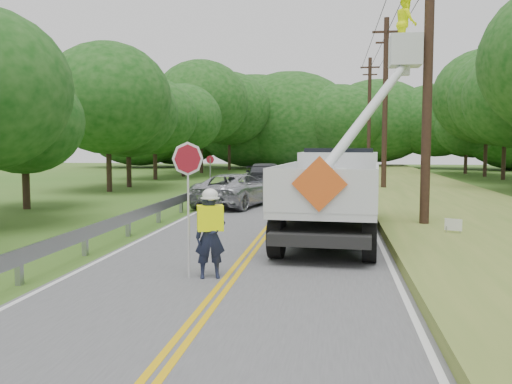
# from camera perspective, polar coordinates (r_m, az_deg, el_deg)

# --- Properties ---
(ground) EXTENTS (140.00, 140.00, 0.00)m
(ground) POSITION_cam_1_polar(r_m,az_deg,el_deg) (9.93, -4.91, -11.65)
(ground) COLOR #2F5F19
(ground) RESTS_ON ground
(road) EXTENTS (7.20, 96.00, 0.03)m
(road) POSITION_cam_1_polar(r_m,az_deg,el_deg) (23.54, 2.70, -1.96)
(road) COLOR #505052
(road) RESTS_ON ground
(guardrail) EXTENTS (0.18, 48.00, 0.77)m
(guardrail) POSITION_cam_1_polar(r_m,az_deg,el_deg) (25.05, -6.29, -0.31)
(guardrail) COLOR gray
(guardrail) RESTS_ON ground
(utility_poles) EXTENTS (1.60, 43.30, 10.00)m
(utility_poles) POSITION_cam_1_polar(r_m,az_deg,el_deg) (26.55, 14.35, 10.05)
(utility_poles) COLOR black
(utility_poles) RESTS_ON ground
(tall_grass_verge) EXTENTS (7.00, 96.00, 0.30)m
(tall_grass_verge) POSITION_cam_1_polar(r_m,az_deg,el_deg) (23.94, 19.89, -1.79)
(tall_grass_verge) COLOR #5A762D
(tall_grass_verge) RESTS_ON ground
(treeline_left) EXTENTS (10.58, 58.42, 10.87)m
(treeline_left) POSITION_cam_1_polar(r_m,az_deg,el_deg) (42.63, -9.38, 8.78)
(treeline_left) COLOR #332319
(treeline_left) RESTS_ON ground
(treeline_horizon) EXTENTS (57.61, 14.70, 11.40)m
(treeline_horizon) POSITION_cam_1_polar(r_m,az_deg,el_deg) (65.54, 5.51, 7.24)
(treeline_horizon) COLOR #0E420E
(treeline_horizon) RESTS_ON ground
(flagger) EXTENTS (1.09, 0.62, 2.85)m
(flagger) POSITION_cam_1_polar(r_m,az_deg,el_deg) (11.74, -4.75, -3.87)
(flagger) COLOR #191E33
(flagger) RESTS_ON road
(bucket_truck) EXTENTS (4.26, 7.85, 7.38)m
(bucket_truck) POSITION_cam_1_polar(r_m,az_deg,el_deg) (17.50, 8.53, 1.04)
(bucket_truck) COLOR black
(bucket_truck) RESTS_ON road
(suv_silver) EXTENTS (3.66, 5.76, 1.48)m
(suv_silver) POSITION_cam_1_polar(r_m,az_deg,el_deg) (25.29, -2.02, 0.23)
(suv_silver) COLOR #A8A9AF
(suv_silver) RESTS_ON road
(suv_darkgrey) EXTENTS (3.02, 5.99, 1.67)m
(suv_darkgrey) POSITION_cam_1_polar(r_m,az_deg,el_deg) (33.49, 0.91, 1.55)
(suv_darkgrey) COLOR #393C41
(suv_darkgrey) RESTS_ON road
(stop_sign_permanent) EXTENTS (0.45, 0.16, 2.18)m
(stop_sign_permanent) POSITION_cam_1_polar(r_m,az_deg,el_deg) (31.64, -4.68, 2.34)
(stop_sign_permanent) COLOR gray
(stop_sign_permanent) RESTS_ON ground
(yard_sign) EXTENTS (0.46, 0.21, 0.70)m
(yard_sign) POSITION_cam_1_polar(r_m,az_deg,el_deg) (16.96, 19.46, -3.25)
(yard_sign) COLOR white
(yard_sign) RESTS_ON ground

